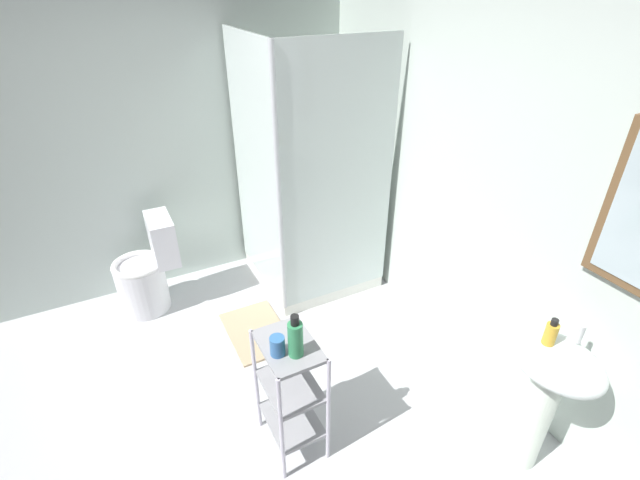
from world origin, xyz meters
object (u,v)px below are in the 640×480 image
object	(u,v)px
shower_stall	(305,235)
pedestal_sink	(547,385)
hand_soap_bottle	(551,333)
body_wash_bottle_green	(295,338)
toilet	(147,273)
rinse_cup	(277,346)
bath_mat	(256,331)
storage_cart	(290,387)

from	to	relation	value
shower_stall	pedestal_sink	bearing A→B (deg)	9.30
hand_soap_bottle	body_wash_bottle_green	bearing A→B (deg)	-117.19
toilet	rinse_cup	size ratio (longest dim) A/B	7.50
toilet	hand_soap_bottle	bearing A→B (deg)	34.79
hand_soap_bottle	body_wash_bottle_green	world-z (taller)	body_wash_bottle_green
body_wash_bottle_green	bath_mat	xyz separation A→B (m)	(-1.02, 0.12, -0.83)
shower_stall	hand_soap_bottle	distance (m)	2.04
toilet	rinse_cup	bearing A→B (deg)	14.39
shower_stall	hand_soap_bottle	world-z (taller)	shower_stall
storage_cart	body_wash_bottle_green	distance (m)	0.41
toilet	bath_mat	distance (m)	0.97
rinse_cup	pedestal_sink	bearing A→B (deg)	60.55
shower_stall	toilet	distance (m)	1.27
hand_soap_bottle	rinse_cup	distance (m)	1.27
toilet	storage_cart	size ratio (longest dim) A/B	1.03
body_wash_bottle_green	bath_mat	bearing A→B (deg)	173.30
shower_stall	rinse_cup	xyz separation A→B (m)	(1.39, -0.81, 0.33)
shower_stall	rinse_cup	world-z (taller)	shower_stall
shower_stall	storage_cart	distance (m)	1.55
toilet	hand_soap_bottle	size ratio (longest dim) A/B	5.32
rinse_cup	toilet	bearing A→B (deg)	-165.61
shower_stall	toilet	world-z (taller)	shower_stall
pedestal_sink	rinse_cup	xyz separation A→B (m)	(-0.64, -1.14, 0.21)
hand_soap_bottle	rinse_cup	xyz separation A→B (m)	(-0.58, -1.13, -0.08)
toilet	hand_soap_bottle	world-z (taller)	hand_soap_bottle
storage_cart	toilet	bearing A→B (deg)	-163.09
rinse_cup	body_wash_bottle_green	bearing A→B (deg)	61.23
pedestal_sink	shower_stall	bearing A→B (deg)	-170.70
toilet	storage_cart	bearing A→B (deg)	16.91
toilet	body_wash_bottle_green	bearing A→B (deg)	16.45
shower_stall	hand_soap_bottle	size ratio (longest dim) A/B	13.99
shower_stall	hand_soap_bottle	xyz separation A→B (m)	(1.97, 0.32, 0.41)
bath_mat	body_wash_bottle_green	bearing A→B (deg)	-6.70
shower_stall	hand_soap_bottle	bearing A→B (deg)	9.29
pedestal_sink	bath_mat	xyz separation A→B (m)	(-1.62, -0.94, -0.57)
pedestal_sink	rinse_cup	distance (m)	1.33
shower_stall	pedestal_sink	distance (m)	2.07
toilet	storage_cart	world-z (taller)	toilet
body_wash_bottle_green	bath_mat	world-z (taller)	body_wash_bottle_green
pedestal_sink	storage_cart	xyz separation A→B (m)	(-0.68, -1.07, -0.14)
shower_stall	bath_mat	bearing A→B (deg)	-56.15
rinse_cup	bath_mat	bearing A→B (deg)	168.67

